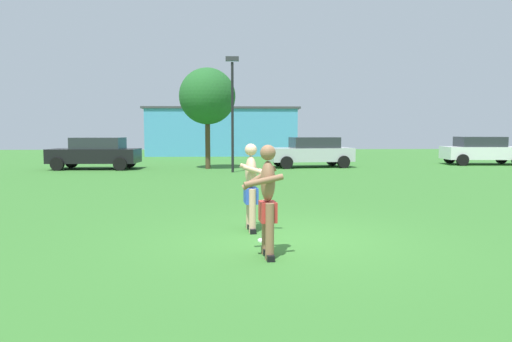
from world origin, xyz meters
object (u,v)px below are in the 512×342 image
Objects in this scene: car_black_far_end at (96,153)px; player_near at (251,185)px; frisbee at (266,240)px; lamp_post at (232,101)px; car_white_mid_lot at (482,150)px; player_in_red at (267,199)px; car_silver_near_post at (311,152)px; tree_right_field at (207,96)px.

player_near is at bearing -64.02° from car_black_far_end.
frisbee is 0.05× the size of lamp_post.
car_white_mid_lot is at bearing 50.72° from player_near.
player_in_red is 1.35m from frisbee.
tree_right_field reaches higher than car_silver_near_post.
car_black_far_end is at bearing -176.20° from car_silver_near_post.
player_near is 0.38× the size of car_black_far_end.
tree_right_field is (-5.40, -0.82, 2.80)m from car_silver_near_post.
lamp_post is (-0.57, 13.48, 3.25)m from frisbee.
car_silver_near_post reaches higher than frisbee.
frisbee is 13.88m from lamp_post.
car_black_far_end is (-20.95, -2.04, 0.00)m from car_white_mid_lot.
player_in_red is at bearing -84.92° from player_near.
car_black_far_end is (-7.20, 14.77, -0.06)m from player_near.
car_white_mid_lot and car_black_far_end have the same top height.
lamp_post is at bearing -145.25° from car_silver_near_post.
car_silver_near_post is at bearing 77.65° from frisbee.
frisbee is 22.28m from car_white_mid_lot.
player_in_red is at bearing -126.00° from car_white_mid_lot.
player_near is at bearing -129.28° from car_white_mid_lot.
frisbee is 0.06× the size of car_silver_near_post.
frisbee is 16.77m from car_silver_near_post.
lamp_post is at bearing 92.07° from player_in_red.
lamp_post is at bearing -58.83° from tree_right_field.
car_black_far_end is 6.25m from tree_right_field.
car_silver_near_post is 5.61m from lamp_post.
frisbee is at bearing -87.58° from lamp_post.
car_silver_near_post and car_black_far_end have the same top height.
car_silver_near_post is 10.04m from car_white_mid_lot.
lamp_post is (6.84, -2.15, 2.44)m from car_black_far_end.
player_in_red is 16.89m from tree_right_field.
lamp_post is 2.44m from tree_right_field.
player_near is 15.96m from car_silver_near_post.
car_white_mid_lot reaches higher than frisbee.
tree_right_field reaches higher than car_white_mid_lot.
car_silver_near_post is at bearing 8.58° from tree_right_field.
player_near is 0.98× the size of player_in_red.
player_near reaches higher than car_silver_near_post.
player_in_red reaches higher than car_black_far_end.
frisbee is 16.06m from tree_right_field.
player_in_red is at bearing -101.79° from car_silver_near_post.
player_in_red is 17.76m from car_silver_near_post.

